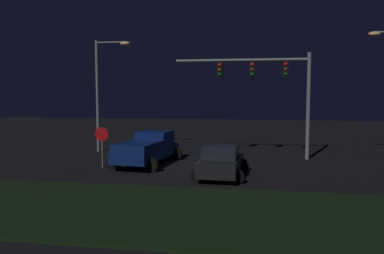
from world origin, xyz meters
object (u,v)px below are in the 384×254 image
(traffic_signal_gantry, at_px, (268,79))
(stop_sign, at_px, (102,139))
(pickup_truck, at_px, (148,147))
(street_lamp_left, at_px, (104,82))
(car_sedan, at_px, (221,161))

(traffic_signal_gantry, xyz_separation_m, stop_sign, (-8.87, -4.77, -3.34))
(pickup_truck, distance_m, traffic_signal_gantry, 8.43)
(street_lamp_left, xyz_separation_m, stop_sign, (2.16, -5.75, -3.28))
(car_sedan, height_order, stop_sign, stop_sign)
(pickup_truck, xyz_separation_m, car_sedan, (4.45, -2.63, -0.26))
(car_sedan, distance_m, street_lamp_left, 11.86)
(car_sedan, bearing_deg, traffic_signal_gantry, -19.14)
(pickup_truck, bearing_deg, street_lamp_left, 52.30)
(street_lamp_left, relative_size, stop_sign, 3.43)
(pickup_truck, bearing_deg, stop_sign, 132.03)
(stop_sign, bearing_deg, street_lamp_left, 110.55)
(pickup_truck, relative_size, traffic_signal_gantry, 0.67)
(pickup_truck, xyz_separation_m, traffic_signal_gantry, (6.72, 3.26, 3.90))
(pickup_truck, height_order, stop_sign, stop_sign)
(pickup_truck, height_order, street_lamp_left, street_lamp_left)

